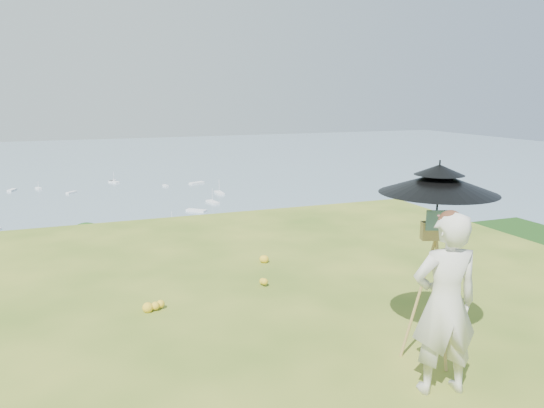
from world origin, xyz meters
name	(u,v)px	position (x,y,z in m)	size (l,w,h in m)	color
ground	(193,382)	(0.00, 0.00, 0.00)	(14.00, 14.00, 0.00)	#3F641C
shoreline_tier	(91,353)	(0.00, 75.00, -36.00)	(170.00, 28.00, 8.00)	gray
bay_water	(73,180)	(0.00, 240.00, -34.00)	(700.00, 700.00, 0.00)	slate
slope_trees	(96,333)	(0.00, 35.00, -15.00)	(110.00, 50.00, 6.00)	#1F4B16
harbor_town	(88,313)	(0.00, 75.00, -29.50)	(110.00, 22.00, 5.00)	silver
moored_boats	(32,221)	(-12.50, 161.00, -33.65)	(140.00, 140.00, 0.70)	white
wildflowers	(187,364)	(0.00, 0.25, 0.06)	(10.00, 10.50, 0.12)	yellow
painter	(445,304)	(2.10, -0.95, 0.85)	(0.62, 0.41, 1.70)	silver
field_easel	(433,286)	(2.39, -0.41, 0.79)	(0.60, 0.60, 1.59)	#AA8447
sun_umbrella	(438,199)	(2.40, -0.38, 1.69)	(1.15, 1.15, 0.76)	black
painter_cap	(451,217)	(2.10, -0.95, 1.65)	(0.21, 0.25, 0.10)	#CB6F72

